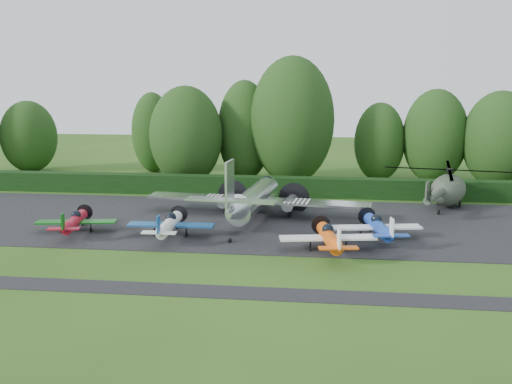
# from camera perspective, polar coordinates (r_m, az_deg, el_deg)

# --- Properties ---
(ground) EXTENTS (160.00, 160.00, 0.00)m
(ground) POSITION_cam_1_polar(r_m,az_deg,el_deg) (38.76, -1.94, -6.75)
(ground) COLOR #274A14
(ground) RESTS_ON ground
(apron) EXTENTS (70.00, 18.00, 0.01)m
(apron) POSITION_cam_1_polar(r_m,az_deg,el_deg) (48.27, -0.19, -3.05)
(apron) COLOR black
(apron) RESTS_ON ground
(taxiway_verge) EXTENTS (70.00, 2.00, 0.00)m
(taxiway_verge) POSITION_cam_1_polar(r_m,az_deg,el_deg) (33.19, -3.49, -9.97)
(taxiway_verge) COLOR black
(taxiway_verge) RESTS_ON ground
(hedgerow) EXTENTS (90.00, 1.60, 2.00)m
(hedgerow) POSITION_cam_1_polar(r_m,az_deg,el_deg) (58.92, 1.07, -0.37)
(hedgerow) COLOR black
(hedgerow) RESTS_ON ground
(transport_plane) EXTENTS (19.90, 15.26, 6.38)m
(transport_plane) POSITION_cam_1_polar(r_m,az_deg,el_deg) (48.85, -0.23, -0.73)
(transport_plane) COLOR silver
(transport_plane) RESTS_ON ground
(light_plane_red) EXTENTS (6.24, 6.56, 2.40)m
(light_plane_red) POSITION_cam_1_polar(r_m,az_deg,el_deg) (46.84, -17.67, -2.80)
(light_plane_red) COLOR #A70F26
(light_plane_red) RESTS_ON ground
(light_plane_white) EXTENTS (6.66, 7.00, 2.56)m
(light_plane_white) POSITION_cam_1_polar(r_m,az_deg,el_deg) (44.00, -8.64, -3.20)
(light_plane_white) COLOR white
(light_plane_white) RESTS_ON ground
(light_plane_orange) EXTENTS (6.84, 7.20, 2.63)m
(light_plane_orange) POSITION_cam_1_polar(r_m,az_deg,el_deg) (40.26, 7.33, -4.51)
(light_plane_orange) COLOR #F45A0E
(light_plane_orange) RESTS_ON ground
(light_plane_blue) EXTENTS (6.76, 7.10, 2.60)m
(light_plane_blue) POSITION_cam_1_polar(r_m,az_deg,el_deg) (43.72, 12.13, -3.40)
(light_plane_blue) COLOR #1C42AD
(light_plane_blue) RESTS_ON ground
(helicopter) EXTENTS (11.64, 13.63, 3.75)m
(helicopter) POSITION_cam_1_polar(r_m,az_deg,el_deg) (55.86, 18.69, 0.46)
(helicopter) COLOR #3C4837
(helicopter) RESTS_ON ground
(tree_0) EXTENTS (7.27, 7.27, 10.76)m
(tree_0) POSITION_cam_1_polar(r_m,az_deg,el_deg) (68.47, 17.47, 5.32)
(tree_0) COLOR black
(tree_0) RESTS_ON ground
(tree_2) EXTENTS (5.28, 5.28, 10.18)m
(tree_2) POSITION_cam_1_polar(r_m,az_deg,el_deg) (74.16, -10.30, 5.87)
(tree_2) COLOR black
(tree_2) RESTS_ON ground
(tree_3) EXTENTS (9.50, 9.50, 14.41)m
(tree_3) POSITION_cam_1_polar(r_m,az_deg,el_deg) (64.87, 3.63, 7.13)
(tree_3) COLOR black
(tree_3) RESTS_ON ground
(tree_4) EXTENTS (7.82, 7.82, 10.64)m
(tree_4) POSITION_cam_1_polar(r_m,az_deg,el_deg) (68.12, 23.15, 4.84)
(tree_4) COLOR black
(tree_4) RESTS_ON ground
(tree_6) EXTENTS (8.18, 8.18, 11.14)m
(tree_6) POSITION_cam_1_polar(r_m,az_deg,el_deg) (64.73, -7.01, 5.60)
(tree_6) COLOR black
(tree_6) RESTS_ON ground
(tree_7) EXTENTS (6.32, 6.32, 11.74)m
(tree_7) POSITION_cam_1_polar(r_m,az_deg,el_deg) (66.84, -1.15, 6.12)
(tree_7) COLOR black
(tree_7) RESTS_ON ground
(tree_8) EXTENTS (6.97, 6.97, 9.13)m
(tree_8) POSITION_cam_1_polar(r_m,az_deg,el_deg) (78.43, -21.76, 5.15)
(tree_8) COLOR black
(tree_8) RESTS_ON ground
(tree_10) EXTENTS (5.84, 5.84, 9.19)m
(tree_10) POSITION_cam_1_polar(r_m,az_deg,el_deg) (68.20, 12.24, 4.89)
(tree_10) COLOR black
(tree_10) RESTS_ON ground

